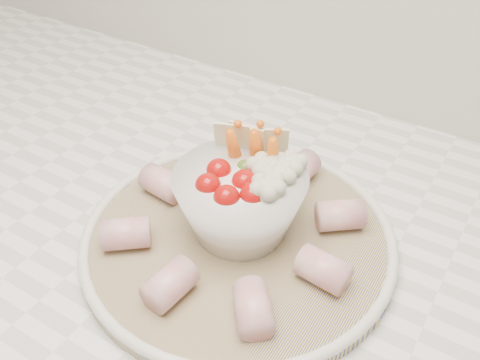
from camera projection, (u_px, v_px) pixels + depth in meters
The scene contains 3 objects.
serving_platter at pixel (238, 238), 0.60m from camera, with size 0.35×0.35×0.02m.
veggie_bowl at pixel (242, 199), 0.57m from camera, with size 0.14×0.14×0.11m.
cured_meat_rolls at pixel (238, 223), 0.58m from camera, with size 0.27×0.28×0.03m.
Camera 1 is at (0.35, 1.04, 1.35)m, focal length 40.00 mm.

